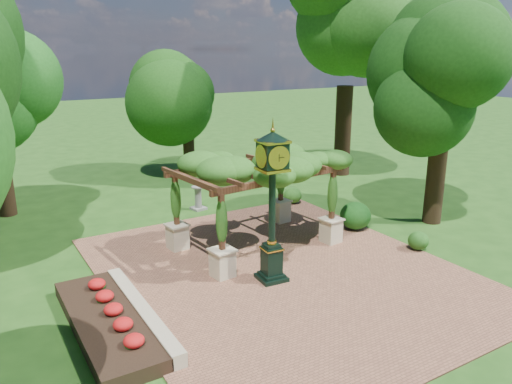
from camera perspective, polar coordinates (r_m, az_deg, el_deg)
ground at (r=14.88m, az=5.07°, el=-10.47°), size 120.00×120.00×0.00m
brick_plaza at (r=15.61m, az=2.88°, el=-9.03°), size 10.00×12.00×0.04m
border_wall at (r=13.33m, az=-12.93°, el=-13.23°), size 0.35×5.00×0.40m
flower_bed at (r=13.14m, az=-16.75°, el=-14.09°), size 1.50×5.00×0.36m
pedestal_clock at (r=14.08m, az=1.87°, el=-0.14°), size 0.96×0.96×4.52m
pergola at (r=16.69m, az=-0.06°, el=2.64°), size 5.67×3.91×3.36m
sundial at (r=21.42m, az=-6.62°, el=-0.84°), size 0.66×0.66×1.02m
shrub_front at (r=17.91m, az=18.06°, el=-5.30°), size 0.76×0.76×0.63m
shrub_mid at (r=19.24m, az=11.29°, el=-2.66°), size 1.43×1.43×1.05m
shrub_back at (r=22.12m, az=4.21°, el=-0.38°), size 0.94×0.94×0.71m
tree_north at (r=27.07m, az=-7.92°, el=11.05°), size 4.15×4.15×6.33m
tree_east_far at (r=27.14m, az=10.56°, el=19.62°), size 5.52×5.52×12.32m
tree_east_near at (r=20.05m, az=20.84°, el=11.70°), size 4.47×4.47×7.97m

